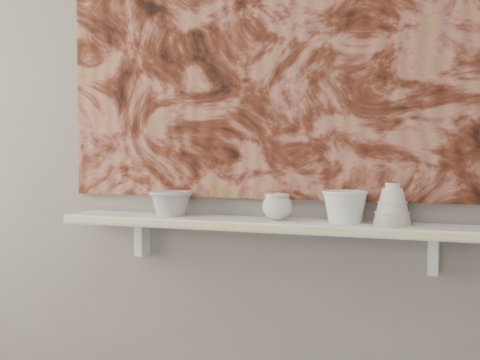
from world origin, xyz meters
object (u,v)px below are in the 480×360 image
at_px(shelf, 270,225).
at_px(bell_vessel, 392,204).
at_px(bowl_grey, 171,203).
at_px(bowl_white, 345,207).
at_px(painting, 278,27).
at_px(cup_cream, 277,206).

height_order(shelf, bell_vessel, bell_vessel).
xyz_separation_m(bowl_grey, bowl_white, (0.58, 0.00, 0.01)).
distance_m(painting, bowl_grey, 0.67).
bearing_deg(painting, bowl_grey, -166.83).
bearing_deg(painting, bell_vessel, -12.08).
distance_m(painting, cup_cream, 0.57).
height_order(cup_cream, bell_vessel, bell_vessel).
relative_size(cup_cream, bowl_white, 0.69).
xyz_separation_m(painting, bowl_grey, (-0.34, -0.08, -0.57)).
height_order(painting, bowl_white, painting).
height_order(shelf, painting, painting).
bearing_deg(bell_vessel, cup_cream, 180.00).
bearing_deg(bowl_grey, cup_cream, 0.00).
relative_size(cup_cream, bell_vessel, 0.75).
bearing_deg(bell_vessel, bowl_white, 180.00).
distance_m(bowl_grey, bell_vessel, 0.72).
bearing_deg(cup_cream, shelf, 180.00).
xyz_separation_m(painting, bell_vessel, (0.38, -0.08, -0.55)).
bearing_deg(bell_vessel, bowl_grey, 180.00).
height_order(painting, bell_vessel, painting).
bearing_deg(bowl_grey, bell_vessel, 0.00).
distance_m(cup_cream, bowl_white, 0.21).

